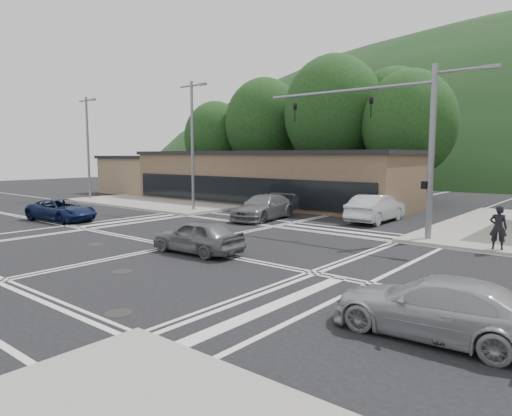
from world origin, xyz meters
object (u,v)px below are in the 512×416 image
Objects in this scene: car_queue_a at (376,208)px; car_queue_b at (385,203)px; car_silver_east at (436,307)px; pedestrian at (498,227)px; car_grey_center at (197,236)px; car_northbound at (263,207)px; car_blue_west at (62,210)px.

car_queue_b is (-0.76, 2.95, 0.02)m from car_queue_a.
pedestrian reaches higher than car_silver_east.
car_silver_east is at bearing 118.04° from car_queue_a.
car_grey_center is 10.12m from car_northbound.
car_queue_b is at bearing -50.95° from car_blue_west.
car_queue_a is at bearing 23.40° from car_northbound.
car_northbound is (-5.08, -6.37, -0.08)m from car_queue_b.
car_queue_a is (14.94, 11.64, 0.16)m from car_blue_west.
car_grey_center is at bearing 86.05° from car_queue_b.
car_queue_b is at bearing 173.46° from car_grey_center.
car_northbound is 13.50m from pedestrian.
car_queue_a is 6.76m from car_northbound.
car_northbound is (-14.34, 11.91, 0.10)m from car_silver_east.
car_grey_center is 0.77× the size of car_northbound.
car_queue_b is 2.75× the size of pedestrian.
pedestrian is (22.51, 6.72, 0.39)m from car_blue_west.
car_queue_b is (1.10, 15.67, 0.15)m from car_grey_center.
car_northbound is (9.10, 8.22, 0.10)m from car_blue_west.
car_northbound is at bearing -132.34° from car_silver_east.
car_queue_b is (14.18, 14.59, 0.18)m from car_blue_west.
car_grey_center is 12.24m from pedestrian.
car_blue_west is 0.91× the size of car_northbound.
car_queue_b is (-9.26, 18.28, 0.18)m from car_silver_east.
pedestrian is at bearing 146.03° from car_queue_a.
car_blue_west is 1.04× the size of car_silver_east.
car_queue_a is at bearing -153.60° from car_silver_east.
car_silver_east is at bearing -46.64° from car_northbound.
car_queue_b reaches higher than car_queue_a.
car_queue_b is 11.46m from pedestrian.
car_queue_a reaches higher than car_northbound.
car_silver_east is 0.93× the size of car_queue_b.
car_blue_west is 2.65× the size of pedestrian.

